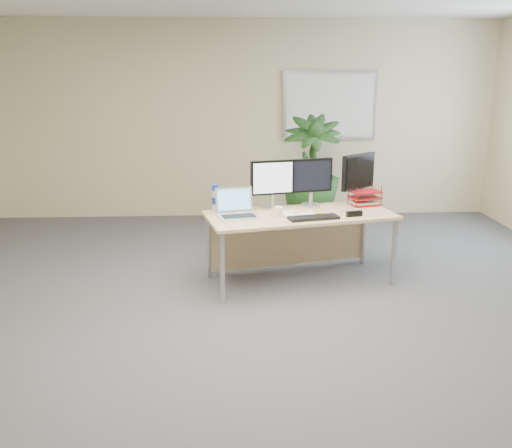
{
  "coord_description": "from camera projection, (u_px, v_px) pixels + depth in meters",
  "views": [
    {
      "loc": [
        -0.24,
        -3.98,
        2.05
      ],
      "look_at": [
        -0.01,
        0.35,
        0.86
      ],
      "focal_mm": 40.0,
      "sensor_mm": 36.0,
      "label": 1
    }
  ],
  "objects": [
    {
      "name": "laptop",
      "position": [
        236.0,
        210.0,
        5.4
      ],
      "size": [
        0.42,
        0.39,
        0.26
      ],
      "color": "silver",
      "rests_on": "desk"
    },
    {
      "name": "floor_plant",
      "position": [
        311.0,
        172.0,
        7.34
      ],
      "size": [
        0.92,
        0.92,
        1.5
      ],
      "primitive_type": "imported",
      "rotation": [
        0.0,
        0.0,
        -0.09
      ],
      "color": "#173513",
      "rests_on": "floor"
    },
    {
      "name": "monitor_left",
      "position": [
        272.0,
        181.0,
        5.61
      ],
      "size": [
        0.44,
        0.2,
        0.49
      ],
      "color": "#A8A8AC",
      "rests_on": "desk"
    },
    {
      "name": "water_bottle",
      "position": [
        215.0,
        199.0,
        5.54
      ],
      "size": [
        0.07,
        0.07,
        0.27
      ],
      "color": "silver",
      "rests_on": "desk"
    },
    {
      "name": "keyboard",
      "position": [
        314.0,
        218.0,
        5.3
      ],
      "size": [
        0.5,
        0.26,
        0.03
      ],
      "primitive_type": "cube",
      "rotation": [
        0.0,
        0.0,
        0.22
      ],
      "color": "black",
      "rests_on": "desk"
    },
    {
      "name": "yellow_highlighter",
      "position": [
        320.0,
        213.0,
        5.5
      ],
      "size": [
        0.11,
        0.03,
        0.01
      ],
      "primitive_type": "cylinder",
      "rotation": [
        0.0,
        1.57,
        0.11
      ],
      "color": "yellow",
      "rests_on": "desk"
    },
    {
      "name": "stapler",
      "position": [
        354.0,
        214.0,
        5.39
      ],
      "size": [
        0.16,
        0.07,
        0.05
      ],
      "primitive_type": "cube",
      "rotation": [
        0.0,
        0.0,
        0.22
      ],
      "color": "black",
      "rests_on": "desk"
    },
    {
      "name": "coffee_mug",
      "position": [
        278.0,
        212.0,
        5.37
      ],
      "size": [
        0.13,
        0.09,
        0.1
      ],
      "color": "silver",
      "rests_on": "desk"
    },
    {
      "name": "floor",
      "position": [
        259.0,
        344.0,
        4.39
      ],
      "size": [
        8.0,
        8.0,
        0.0
      ],
      "primitive_type": "plane",
      "color": "#45454A",
      "rests_on": "ground"
    },
    {
      "name": "letter_tray",
      "position": [
        364.0,
        199.0,
        5.85
      ],
      "size": [
        0.34,
        0.29,
        0.14
      ],
      "color": "maroon",
      "rests_on": "desk"
    },
    {
      "name": "spiral_notebook",
      "position": [
        298.0,
        214.0,
        5.47
      ],
      "size": [
        0.32,
        0.25,
        0.01
      ],
      "primitive_type": "cube",
      "rotation": [
        0.0,
        0.0,
        0.08
      ],
      "color": "silver",
      "rests_on": "desk"
    },
    {
      "name": "whiteboard",
      "position": [
        330.0,
        106.0,
        7.86
      ],
      "size": [
        1.3,
        0.04,
        0.95
      ],
      "color": "silver",
      "rests_on": "back_wall"
    },
    {
      "name": "back_wall",
      "position": [
        243.0,
        120.0,
        7.88
      ],
      "size": [
        7.0,
        0.04,
        2.7
      ],
      "primitive_type": "cube",
      "color": "beige",
      "rests_on": "floor"
    },
    {
      "name": "monitor_dark",
      "position": [
        358.0,
        175.0,
        5.83
      ],
      "size": [
        0.39,
        0.32,
        0.52
      ],
      "color": "#A8A8AC",
      "rests_on": "desk"
    },
    {
      "name": "monitor_right",
      "position": [
        311.0,
        179.0,
        5.74
      ],
      "size": [
        0.43,
        0.2,
        0.48
      ],
      "color": "#A8A8AC",
      "rests_on": "desk"
    },
    {
      "name": "orange_pen",
      "position": [
        300.0,
        212.0,
        5.51
      ],
      "size": [
        0.12,
        0.08,
        0.01
      ],
      "primitive_type": "cylinder",
      "rotation": [
        0.0,
        1.57,
        0.55
      ],
      "color": "orange",
      "rests_on": "spiral_notebook"
    },
    {
      "name": "desk",
      "position": [
        297.0,
        226.0,
        5.63
      ],
      "size": [
        1.92,
        1.13,
        0.69
      ],
      "color": "tan",
      "rests_on": "floor"
    }
  ]
}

